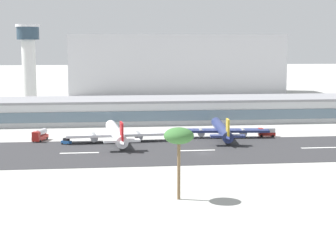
{
  "coord_description": "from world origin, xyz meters",
  "views": [
    {
      "loc": [
        -30.72,
        -171.15,
        34.03
      ],
      "look_at": [
        -8.6,
        22.08,
        7.58
      ],
      "focal_mm": 61.39,
      "sensor_mm": 36.0,
      "label": 1
    }
  ],
  "objects": [
    {
      "name": "distant_hotel_block",
      "position": [
        19.08,
        211.86,
        19.56
      ],
      "size": [
        142.93,
        29.62,
        39.12
      ],
      "primitive_type": "cube",
      "color": "#BCBCC1",
      "rests_on": "ground_plane"
    },
    {
      "name": "airliner_gold_tail_gate_1",
      "position": [
        11.49,
        27.72,
        2.85
      ],
      "size": [
        33.93,
        42.86,
        8.95
      ],
      "rotation": [
        0.0,
        0.0,
        1.48
      ],
      "color": "navy",
      "rests_on": "ground_plane"
    },
    {
      "name": "airliner_red_tail_gate_0",
      "position": [
        -26.24,
        22.53,
        2.95
      ],
      "size": [
        34.15,
        44.33,
        9.25
      ],
      "rotation": [
        0.0,
        0.0,
        1.65
      ],
      "color": "white",
      "rests_on": "ground_plane"
    },
    {
      "name": "control_tower",
      "position": [
        -65.46,
        108.98,
        25.12
      ],
      "size": [
        11.4,
        11.4,
        42.34
      ],
      "color": "silver",
      "rests_on": "ground_plane"
    },
    {
      "name": "terminal_building",
      "position": [
        -8.34,
        73.62,
        5.08
      ],
      "size": [
        215.78,
        27.92,
        10.16
      ],
      "color": "#B7BABC",
      "rests_on": "ground_plane"
    },
    {
      "name": "ground_plane",
      "position": [
        0.0,
        0.0,
        0.0
      ],
      "size": [
        1400.0,
        1400.0,
        0.0
      ],
      "primitive_type": "plane",
      "color": "#A8A8A3"
    },
    {
      "name": "palm_tree_1",
      "position": [
        -14.55,
        -50.48,
        13.75
      ],
      "size": [
        6.5,
        6.5,
        15.85
      ],
      "color": "brown",
      "rests_on": "ground_plane"
    },
    {
      "name": "runway_centreline_dash_4",
      "position": [
        -1.53,
        5.0,
        0.09
      ],
      "size": [
        12.0,
        1.2,
        0.01
      ],
      "primitive_type": "cube",
      "color": "white",
      "rests_on": "runway_strip"
    },
    {
      "name": "service_baggage_tug_2",
      "position": [
        -43.03,
        20.67,
        1.05
      ],
      "size": [
        3.57,
        3.06,
        2.2
      ],
      "rotation": [
        0.0,
        0.0,
        5.75
      ],
      "color": "#23569E",
      "rests_on": "ground_plane"
    },
    {
      "name": "runway_strip",
      "position": [
        0.0,
        5.0,
        0.04
      ],
      "size": [
        800.0,
        43.61,
        0.08
      ],
      "primitive_type": "cube",
      "color": "#2D2D30",
      "rests_on": "ground_plane"
    },
    {
      "name": "runway_centreline_dash_3",
      "position": [
        -38.13,
        5.0,
        0.09
      ],
      "size": [
        12.0,
        1.2,
        0.01
      ],
      "primitive_type": "cube",
      "color": "white",
      "rests_on": "runway_strip"
    },
    {
      "name": "service_fuel_truck_1",
      "position": [
        -52.5,
        28.98,
        2.03
      ],
      "size": [
        5.06,
        8.89,
        3.95
      ],
      "rotation": [
        0.0,
        0.0,
        4.4
      ],
      "color": "#B2231E",
      "rests_on": "ground_plane"
    },
    {
      "name": "runway_centreline_dash_5",
      "position": [
        38.79,
        5.0,
        0.09
      ],
      "size": [
        12.0,
        1.2,
        0.01
      ],
      "primitive_type": "cube",
      "color": "white",
      "rests_on": "runway_strip"
    },
    {
      "name": "service_box_truck_0",
      "position": [
        28.15,
        28.69,
        1.79
      ],
      "size": [
        6.12,
        2.94,
        3.25
      ],
      "rotation": [
        0.0,
        0.0,
        3.09
      ],
      "color": "#B2231E",
      "rests_on": "ground_plane"
    }
  ]
}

